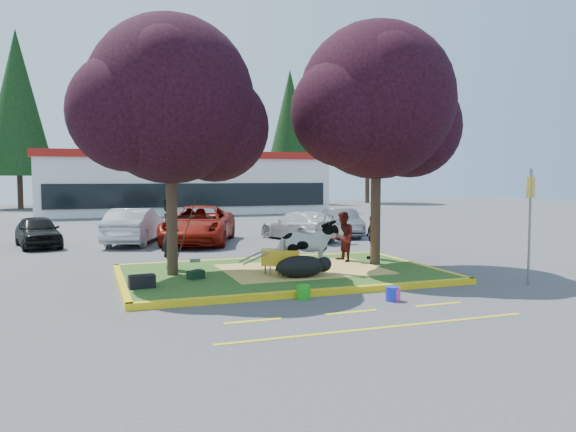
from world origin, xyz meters
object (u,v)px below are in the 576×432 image
object	(u,v)px
sign_post	(530,212)
car_black	(38,231)
handler	(171,235)
bucket_blue	(392,294)
wheelbarrow	(281,257)
bucket_pink	(394,294)
bucket_green	(303,292)
calf	(301,267)
cow	(308,247)
car_silver	(135,226)

from	to	relation	value
sign_post	car_black	distance (m)	17.03
handler	bucket_blue	bearing A→B (deg)	-147.43
wheelbarrow	sign_post	bearing A→B (deg)	-6.44
sign_post	bucket_pink	distance (m)	4.39
bucket_green	calf	bearing A→B (deg)	70.88
calf	car_black	distance (m)	12.13
handler	bucket_blue	xyz separation A→B (m)	(3.99, -4.73, -0.95)
bucket_blue	cow	bearing A→B (deg)	106.30
cow	car_black	bearing A→B (deg)	36.29
calf	sign_post	distance (m)	5.74
car_black	cow	bearing A→B (deg)	-66.07
sign_post	cow	bearing A→B (deg)	132.92
calf	handler	distance (m)	3.70
cow	car_silver	bearing A→B (deg)	20.71
sign_post	car_silver	xyz separation A→B (m)	(-8.41, 11.92, -1.08)
wheelbarrow	car_black	size ratio (longest dim) A/B	0.49
cow	calf	bearing A→B (deg)	135.42
bucket_pink	cow	bearing A→B (deg)	107.03
wheelbarrow	car_silver	size ratio (longest dim) A/B	0.40
bucket_green	car_silver	distance (m)	11.93
wheelbarrow	car_silver	distance (m)	9.81
car_black	car_silver	world-z (taller)	car_silver
bucket_green	bucket_blue	xyz separation A→B (m)	(1.72, -0.79, -0.00)
bucket_blue	car_silver	xyz separation A→B (m)	(-4.33, 12.41, 0.55)
wheelbarrow	sign_post	xyz separation A→B (m)	(5.55, -2.54, 1.19)
bucket_pink	handler	bearing A→B (deg)	130.43
calf	wheelbarrow	xyz separation A→B (m)	(-0.34, 0.54, 0.17)
calf	sign_post	xyz separation A→B (m)	(5.21, -2.00, 1.36)
wheelbarrow	bucket_blue	world-z (taller)	wheelbarrow
cow	car_black	world-z (taller)	cow
sign_post	bucket_pink	xyz separation A→B (m)	(-4.04, -0.50, -1.64)
wheelbarrow	bucket_green	distance (m)	2.30
bucket_green	cow	bearing A→B (deg)	65.87
bucket_pink	bucket_blue	xyz separation A→B (m)	(-0.04, 0.01, 0.01)
bucket_pink	car_silver	bearing A→B (deg)	109.40
calf	car_silver	bearing A→B (deg)	88.68
bucket_pink	car_black	size ratio (longest dim) A/B	0.08
cow	sign_post	bearing A→B (deg)	-114.64
bucket_green	car_black	size ratio (longest dim) A/B	0.09
cow	car_black	size ratio (longest dim) A/B	0.48
cow	sign_post	distance (m)	5.49
cow	bucket_blue	bearing A→B (deg)	-163.07
sign_post	bucket_blue	xyz separation A→B (m)	(-4.08, -0.49, -1.63)
car_silver	bucket_pink	bearing A→B (deg)	128.42
sign_post	car_black	xyz separation A→B (m)	(-11.92, 12.10, -1.19)
bucket_green	bucket_pink	size ratio (longest dim) A/B	1.09
car_silver	wheelbarrow	bearing A→B (deg)	125.98
bucket_blue	car_black	world-z (taller)	car_black
handler	wheelbarrow	size ratio (longest dim) A/B	1.12
calf	cow	bearing A→B (deg)	25.57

